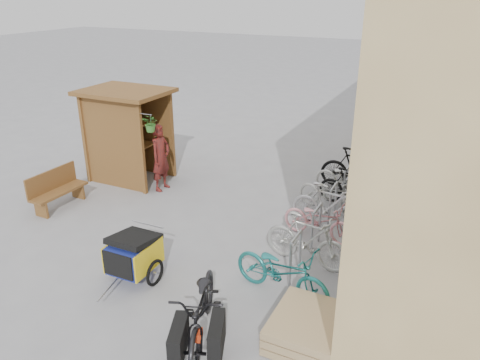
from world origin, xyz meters
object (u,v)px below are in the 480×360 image
at_px(cargo_bike, 203,311).
at_px(bike_1, 307,240).
at_px(child_trailer, 134,253).
at_px(kiosk, 124,122).
at_px(bike_7, 356,169).
at_px(shopping_carts, 399,141).
at_px(bench, 56,189).
at_px(bike_4, 330,194).
at_px(bike_0, 282,271).
at_px(bike_3, 328,206).
at_px(bike_5, 351,188).
at_px(pallet_stack, 308,328).
at_px(bike_2, 319,220).
at_px(bike_6, 348,179).
at_px(person_kiosk, 161,157).

relative_size(cargo_bike, bike_1, 1.29).
bearing_deg(child_trailer, kiosk, 128.75).
bearing_deg(bike_7, shopping_carts, -18.63).
xyz_separation_m(bench, bike_4, (5.79, 2.52, -0.03)).
bearing_deg(bike_0, bike_4, 14.67).
height_order(bike_3, bike_5, bike_3).
xyz_separation_m(pallet_stack, bike_2, (-0.75, 2.96, 0.21)).
height_order(kiosk, bike_7, kiosk).
height_order(pallet_stack, shopping_carts, shopping_carts).
height_order(bike_5, bike_7, bike_7).
relative_size(bench, bike_6, 0.86).
bearing_deg(person_kiosk, bike_0, -121.40).
bearing_deg(bike_2, shopping_carts, 1.89).
distance_m(shopping_carts, bike_6, 3.00).
relative_size(child_trailer, cargo_bike, 0.71).
height_order(bike_3, bike_6, bike_3).
xyz_separation_m(cargo_bike, bike_6, (0.61, 6.00, -0.09)).
relative_size(shopping_carts, bike_2, 1.11).
bearing_deg(bike_3, shopping_carts, -1.71).
bearing_deg(bike_4, shopping_carts, 2.42).
xyz_separation_m(bench, bike_3, (5.95, 1.75, 0.03)).
bearing_deg(bike_4, bike_0, -162.53).
bearing_deg(bike_6, bike_7, -3.63).
bearing_deg(cargo_bike, person_kiosk, 108.70).
height_order(pallet_stack, bike_6, bike_6).
xyz_separation_m(kiosk, bike_0, (5.54, -3.04, -1.08)).
xyz_separation_m(bike_1, bike_4, (-0.22, 2.33, -0.07)).
bearing_deg(bike_3, bike_2, -175.19).
height_order(bike_0, bike_2, bike_0).
distance_m(bench, shopping_carts, 9.31).
height_order(cargo_bike, bike_3, cargo_bike).
bearing_deg(bike_6, kiosk, 110.59).
distance_m(bike_0, bike_2, 2.13).
distance_m(child_trailer, cargo_bike, 2.06).
bearing_deg(cargo_bike, bench, 133.76).
distance_m(pallet_stack, bike_0, 1.14).
relative_size(bench, bike_5, 0.93).
relative_size(person_kiosk, bike_1, 1.02).
xyz_separation_m(person_kiosk, bike_4, (4.18, 0.59, -0.43)).
height_order(child_trailer, cargo_bike, cargo_bike).
bearing_deg(cargo_bike, child_trailer, 133.87).
distance_m(shopping_carts, bike_1, 6.33).
height_order(cargo_bike, bike_6, cargo_bike).
xyz_separation_m(bench, bike_7, (6.01, 4.09, 0.08)).
distance_m(child_trailer, bike_4, 4.71).
relative_size(person_kiosk, bike_3, 1.04).
bearing_deg(bike_1, bench, 98.88).
bearing_deg(child_trailer, bike_0, 13.91).
height_order(child_trailer, bike_1, bike_1).
bearing_deg(pallet_stack, bike_5, 96.45).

